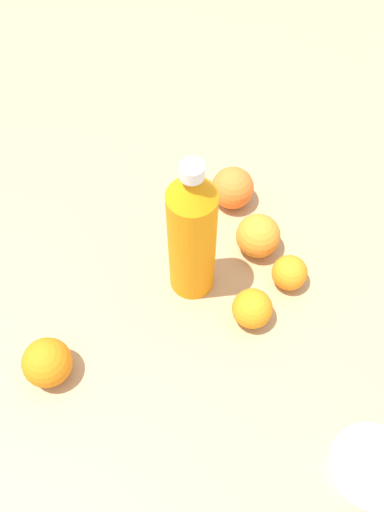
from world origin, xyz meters
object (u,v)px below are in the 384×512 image
Objects in this scene: water_bottle at (192,235)px; orange_3 at (290,273)px; orange_4 at (233,188)px; orange_0 at (258,236)px; orange_2 at (47,362)px; orange_1 at (252,309)px; ceramic_bowl at (368,469)px.

water_bottle is 4.93× the size of orange_3.
water_bottle is 3.80× the size of orange_4.
orange_0 is 1.28× the size of orange_3.
orange_2 is at bearing -133.44° from orange_4.
water_bottle is 3.89× the size of orange_2.
orange_1 is 1.09× the size of orange_3.
orange_0 reaches higher than orange_2.
orange_3 is at bearing -65.24° from orange_4.
ceramic_bowl is (0.07, -0.32, -0.01)m from orange_3.
water_bottle is 0.30m from orange_2.
orange_4 is (-0.04, 0.11, 0.00)m from orange_0.
orange_2 is at bearing -147.65° from orange_0.
orange_1 is 0.56× the size of ceramic_bowl.
orange_3 is (0.17, -0.01, -0.11)m from water_bottle.
orange_2 is 0.65× the size of ceramic_bowl.
orange_1 reaches higher than orange_3.
orange_3 reaches higher than ceramic_bowl.
orange_1 is 0.84× the size of orange_4.
orange_1 is at bearing 14.12° from orange_2.
water_bottle is 3.84× the size of orange_0.
orange_3 is at bearing -63.45° from water_bottle.
orange_1 is 0.86× the size of orange_2.
orange_0 is 0.65× the size of ceramic_bowl.
orange_2 reaches higher than ceramic_bowl.
orange_0 and orange_4 have the same top height.
orange_1 is 0.10m from orange_3.
orange_0 is 1.01× the size of orange_2.
orange_2 is (-0.35, -0.22, -0.00)m from orange_0.
orange_4 reaches higher than ceramic_bowl.
orange_3 is 0.77× the size of orange_4.
ceramic_bowl is at bearing -73.40° from orange_0.
orange_2 is at bearing 159.67° from ceramic_bowl.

